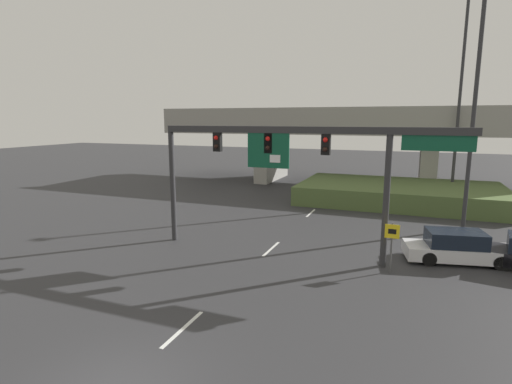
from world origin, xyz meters
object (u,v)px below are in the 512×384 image
object	(u,v)px
highway_light_pole_far	(460,93)
highway_light_pole_near	(477,85)
signal_gantry	(290,153)
parked_sedan_near_right	(458,248)
speed_limit_sign	(392,240)

from	to	relation	value
highway_light_pole_far	highway_light_pole_near	bearing A→B (deg)	-90.54
highway_light_pole_far	signal_gantry	bearing A→B (deg)	-115.34
highway_light_pole_near	signal_gantry	bearing A→B (deg)	-136.01
signal_gantry	parked_sedan_near_right	world-z (taller)	signal_gantry
parked_sedan_near_right	highway_light_pole_far	bearing A→B (deg)	75.17
speed_limit_sign	highway_light_pole_near	world-z (taller)	highway_light_pole_near
speed_limit_sign	parked_sedan_near_right	xyz separation A→B (m)	(2.82, 2.51, -0.76)
highway_light_pole_near	parked_sedan_near_right	xyz separation A→B (m)	(-0.88, -6.29, -7.76)
signal_gantry	highway_light_pole_far	size ratio (longest dim) A/B	0.89
speed_limit_sign	highway_light_pole_near	distance (m)	11.84
highway_light_pole_far	speed_limit_sign	bearing A→B (deg)	-101.46
highway_light_pole_near	parked_sedan_near_right	bearing A→B (deg)	-97.92
signal_gantry	parked_sedan_near_right	distance (m)	8.91
highway_light_pole_far	parked_sedan_near_right	distance (m)	18.01
highway_light_pole_far	parked_sedan_near_right	xyz separation A→B (m)	(-0.97, -16.18, -7.86)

